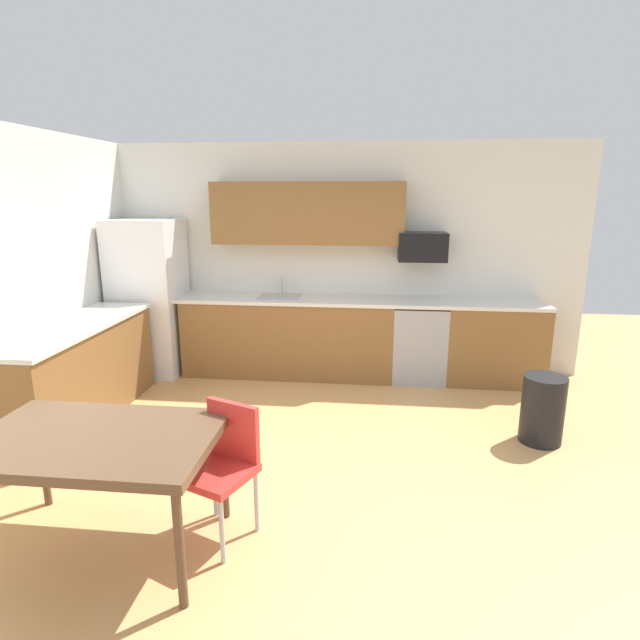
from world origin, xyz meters
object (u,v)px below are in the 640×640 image
object	(u,v)px
dining_table	(95,445)
trash_bin	(543,409)
oven_range	(419,341)
chair_near_table	(223,460)
microwave	(422,247)
refrigerator	(149,298)

from	to	relation	value
dining_table	trash_bin	bearing A→B (deg)	29.51
oven_range	trash_bin	bearing A→B (deg)	-57.32
trash_bin	chair_near_table	bearing A→B (deg)	-147.81
oven_range	chair_near_table	xyz separation A→B (m)	(-1.43, -2.99, 0.05)
microwave	dining_table	size ratio (longest dim) A/B	0.39
microwave	oven_range	bearing A→B (deg)	-90.00
trash_bin	refrigerator	bearing A→B (deg)	161.23
refrigerator	trash_bin	size ratio (longest dim) A/B	3.05
dining_table	microwave	bearing A→B (deg)	57.51
refrigerator	chair_near_table	distance (m)	3.43
dining_table	trash_bin	size ratio (longest dim) A/B	2.33
oven_range	microwave	size ratio (longest dim) A/B	1.69
dining_table	chair_near_table	xyz separation A→B (m)	(0.69, 0.24, -0.19)
refrigerator	chair_near_table	xyz separation A→B (m)	(1.76, -2.91, -0.41)
chair_near_table	trash_bin	distance (m)	2.83
chair_near_table	refrigerator	bearing A→B (deg)	121.13
refrigerator	dining_table	size ratio (longest dim) A/B	1.31
refrigerator	dining_table	xyz separation A→B (m)	(1.07, -3.15, -0.22)
refrigerator	microwave	world-z (taller)	refrigerator
refrigerator	dining_table	world-z (taller)	refrigerator
oven_range	dining_table	size ratio (longest dim) A/B	0.65
oven_range	dining_table	xyz separation A→B (m)	(-2.12, -3.23, 0.24)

